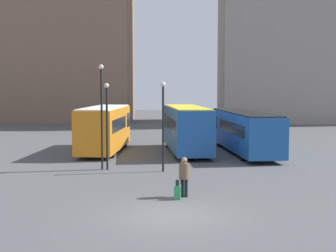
{
  "coord_description": "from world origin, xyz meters",
  "views": [
    {
      "loc": [
        0.25,
        -17.11,
        4.79
      ],
      "look_at": [
        -0.28,
        9.33,
        2.57
      ],
      "focal_mm": 50.0,
      "sensor_mm": 36.0,
      "label": 1
    }
  ],
  "objects_px": {
    "traveler": "(184,173)",
    "lamp_post_0": "(107,118)",
    "bus_0": "(105,128)",
    "lamp_post_1": "(102,109)",
    "suitcase": "(178,192)",
    "bus_2": "(244,130)",
    "lamp_post_2": "(163,118)",
    "bus_1": "(186,128)"
  },
  "relations": [
    {
      "from": "bus_0",
      "to": "lamp_post_1",
      "type": "bearing_deg",
      "value": -170.13
    },
    {
      "from": "lamp_post_1",
      "to": "lamp_post_0",
      "type": "bearing_deg",
      "value": -22.98
    },
    {
      "from": "bus_0",
      "to": "suitcase",
      "type": "xyz_separation_m",
      "value": [
        5.38,
        -14.59,
        -1.49
      ]
    },
    {
      "from": "bus_2",
      "to": "suitcase",
      "type": "bearing_deg",
      "value": 154.62
    },
    {
      "from": "bus_2",
      "to": "lamp_post_0",
      "type": "distance_m",
      "value": 11.65
    },
    {
      "from": "suitcase",
      "to": "lamp_post_1",
      "type": "bearing_deg",
      "value": 36.24
    },
    {
      "from": "suitcase",
      "to": "lamp_post_2",
      "type": "bearing_deg",
      "value": 11.9
    },
    {
      "from": "bus_1",
      "to": "lamp_post_0",
      "type": "height_order",
      "value": "lamp_post_0"
    },
    {
      "from": "bus_2",
      "to": "lamp_post_1",
      "type": "relative_size",
      "value": 1.96
    },
    {
      "from": "bus_1",
      "to": "lamp_post_2",
      "type": "bearing_deg",
      "value": 162.54
    },
    {
      "from": "suitcase",
      "to": "lamp_post_0",
      "type": "relative_size",
      "value": 0.17
    },
    {
      "from": "lamp_post_0",
      "to": "traveler",
      "type": "bearing_deg",
      "value": -56.63
    },
    {
      "from": "lamp_post_0",
      "to": "lamp_post_2",
      "type": "xyz_separation_m",
      "value": [
        3.25,
        -0.49,
        0.03
      ]
    },
    {
      "from": "traveler",
      "to": "lamp_post_0",
      "type": "bearing_deg",
      "value": 38.16
    },
    {
      "from": "bus_2",
      "to": "lamp_post_0",
      "type": "bearing_deg",
      "value": 122.84
    },
    {
      "from": "traveler",
      "to": "lamp_post_2",
      "type": "bearing_deg",
      "value": 15.02
    },
    {
      "from": "traveler",
      "to": "lamp_post_2",
      "type": "height_order",
      "value": "lamp_post_2"
    },
    {
      "from": "bus_2",
      "to": "lamp_post_2",
      "type": "relative_size",
      "value": 2.35
    },
    {
      "from": "bus_2",
      "to": "lamp_post_0",
      "type": "height_order",
      "value": "lamp_post_0"
    },
    {
      "from": "bus_0",
      "to": "lamp_post_2",
      "type": "height_order",
      "value": "lamp_post_2"
    },
    {
      "from": "traveler",
      "to": "suitcase",
      "type": "xyz_separation_m",
      "value": [
        -0.29,
        -0.43,
        -0.73
      ]
    },
    {
      "from": "bus_0",
      "to": "lamp_post_2",
      "type": "bearing_deg",
      "value": -148.19
    },
    {
      "from": "bus_0",
      "to": "traveler",
      "type": "bearing_deg",
      "value": -155.93
    },
    {
      "from": "traveler",
      "to": "suitcase",
      "type": "bearing_deg",
      "value": 151.06
    },
    {
      "from": "lamp_post_0",
      "to": "bus_2",
      "type": "bearing_deg",
      "value": 39.66
    },
    {
      "from": "bus_1",
      "to": "lamp_post_1",
      "type": "relative_size",
      "value": 1.59
    },
    {
      "from": "suitcase",
      "to": "lamp_post_0",
      "type": "height_order",
      "value": "lamp_post_0"
    },
    {
      "from": "bus_1",
      "to": "lamp_post_1",
      "type": "xyz_separation_m",
      "value": [
        -5.02,
        -7.18,
        1.73
      ]
    },
    {
      "from": "lamp_post_2",
      "to": "lamp_post_0",
      "type": "bearing_deg",
      "value": 171.38
    },
    {
      "from": "lamp_post_0",
      "to": "lamp_post_2",
      "type": "height_order",
      "value": "lamp_post_2"
    },
    {
      "from": "bus_0",
      "to": "suitcase",
      "type": "height_order",
      "value": "bus_0"
    },
    {
      "from": "bus_0",
      "to": "suitcase",
      "type": "distance_m",
      "value": 15.62
    },
    {
      "from": "bus_2",
      "to": "bus_1",
      "type": "bearing_deg",
      "value": 84.07
    },
    {
      "from": "traveler",
      "to": "lamp_post_0",
      "type": "relative_size",
      "value": 0.35
    },
    {
      "from": "lamp_post_2",
      "to": "bus_2",
      "type": "bearing_deg",
      "value": 54.31
    },
    {
      "from": "bus_1",
      "to": "lamp_post_1",
      "type": "distance_m",
      "value": 8.93
    },
    {
      "from": "bus_2",
      "to": "lamp_post_1",
      "type": "xyz_separation_m",
      "value": [
        -9.23,
        -7.25,
        1.9
      ]
    },
    {
      "from": "bus_0",
      "to": "bus_1",
      "type": "bearing_deg",
      "value": -89.94
    },
    {
      "from": "traveler",
      "to": "lamp_post_2",
      "type": "distance_m",
      "value": 6.52
    },
    {
      "from": "traveler",
      "to": "lamp_post_1",
      "type": "xyz_separation_m",
      "value": [
        -4.67,
        6.74,
        2.51
      ]
    },
    {
      "from": "bus_0",
      "to": "lamp_post_2",
      "type": "distance_m",
      "value": 9.33
    },
    {
      "from": "bus_2",
      "to": "lamp_post_0",
      "type": "relative_size",
      "value": 2.38
    }
  ]
}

